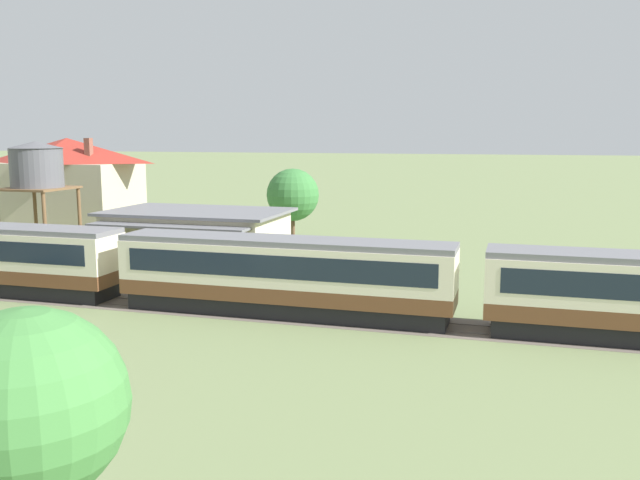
% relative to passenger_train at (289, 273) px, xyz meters
% --- Properties ---
extents(passenger_train, '(95.28, 3.05, 4.10)m').
position_rel_passenger_train_xyz_m(passenger_train, '(0.00, 0.00, 0.00)').
color(passenger_train, brown).
rests_on(passenger_train, ground_plane).
extents(railway_track, '(141.48, 3.60, 0.04)m').
position_rel_passenger_train_xyz_m(railway_track, '(4.06, 0.00, -2.27)').
color(railway_track, '#665B51').
rests_on(railway_track, ground_plane).
extents(station_building, '(12.47, 8.92, 4.18)m').
position_rel_passenger_train_xyz_m(station_building, '(-10.22, 9.97, -0.16)').
color(station_building, beige).
rests_on(station_building, ground_plane).
extents(station_house_red_roof, '(12.76, 7.83, 9.14)m').
position_rel_passenger_train_xyz_m(station_house_red_roof, '(-28.53, 20.68, 2.43)').
color(station_house_red_roof, '#BCB293').
rests_on(station_house_red_roof, ground_plane).
extents(water_tower, '(4.56, 4.56, 8.95)m').
position_rel_passenger_train_xyz_m(water_tower, '(-23.28, 9.92, 4.73)').
color(water_tower, brown).
rests_on(water_tower, ground_plane).
extents(yard_tree_0, '(4.61, 4.61, 6.51)m').
position_rel_passenger_train_xyz_m(yard_tree_0, '(-7.57, 23.27, 1.92)').
color(yard_tree_0, brown).
rests_on(yard_tree_0, ground_plane).
extents(yard_tree_1, '(3.36, 3.36, 6.63)m').
position_rel_passenger_train_xyz_m(yard_tree_1, '(3.57, -23.91, 2.65)').
color(yard_tree_1, brown).
rests_on(yard_tree_1, ground_plane).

